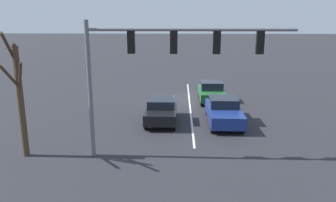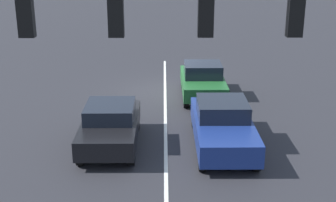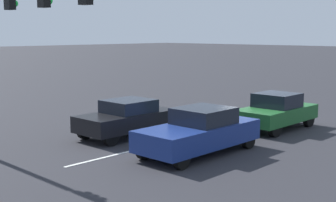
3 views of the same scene
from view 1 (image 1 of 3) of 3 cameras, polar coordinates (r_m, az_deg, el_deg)
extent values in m
plane|color=#28282D|center=(26.41, 3.70, 0.41)|extent=(240.00, 240.00, 0.00)
cube|color=silver|center=(24.25, 3.84, -0.83)|extent=(0.12, 16.46, 0.01)
cube|color=navy|center=(20.29, 9.66, -2.07)|extent=(1.91, 4.69, 0.71)
cube|color=black|center=(20.38, 9.64, -0.15)|extent=(1.68, 1.83, 0.56)
cube|color=red|center=(22.54, 10.62, -0.01)|extent=(0.24, 0.06, 0.12)
cube|color=red|center=(22.38, 7.24, 0.02)|extent=(0.24, 0.06, 0.12)
cylinder|color=black|center=(18.84, 12.79, -4.63)|extent=(0.22, 0.61, 0.61)
cylinder|color=black|center=(18.60, 7.79, -4.64)|extent=(0.22, 0.61, 0.61)
cylinder|color=black|center=(22.21, 11.15, -1.67)|extent=(0.22, 0.61, 0.61)
cylinder|color=black|center=(22.01, 6.91, -1.65)|extent=(0.22, 0.61, 0.61)
cube|color=black|center=(20.25, -1.17, -1.93)|extent=(1.85, 4.08, 0.64)
cube|color=black|center=(20.21, -1.15, -0.28)|extent=(1.63, 1.82, 0.50)
cube|color=red|center=(22.11, 0.80, -0.12)|extent=(0.24, 0.06, 0.12)
cube|color=red|center=(22.17, -2.54, -0.09)|extent=(0.24, 0.06, 0.12)
cylinder|color=black|center=(18.92, 1.00, -4.10)|extent=(0.22, 0.66, 0.66)
cylinder|color=black|center=(19.01, -3.81, -4.04)|extent=(0.22, 0.66, 0.66)
cylinder|color=black|center=(21.70, 1.15, -1.70)|extent=(0.22, 0.66, 0.66)
cylinder|color=black|center=(21.79, -3.03, -1.65)|extent=(0.22, 0.66, 0.66)
cube|color=#1E5928|center=(25.55, 7.57, 1.35)|extent=(1.87, 4.06, 0.61)
cube|color=black|center=(25.47, 7.60, 2.69)|extent=(1.64, 1.62, 0.59)
cube|color=red|center=(27.52, 8.56, 2.56)|extent=(0.24, 0.06, 0.12)
cube|color=red|center=(27.41, 5.84, 2.60)|extent=(0.24, 0.06, 0.12)
cylinder|color=black|center=(24.33, 9.73, -0.11)|extent=(0.22, 0.70, 0.70)
cylinder|color=black|center=(24.17, 5.96, -0.07)|extent=(0.22, 0.70, 0.70)
cylinder|color=black|center=(27.09, 8.97, 1.38)|extent=(0.22, 0.70, 0.70)
cylinder|color=black|center=(26.94, 5.57, 1.42)|extent=(0.22, 0.70, 0.70)
cylinder|color=slate|center=(15.08, -13.43, 1.72)|extent=(0.20, 0.20, 6.21)
cylinder|color=slate|center=(14.20, 3.98, 12.30)|extent=(8.93, 0.14, 0.14)
cube|color=black|center=(14.62, 15.75, 9.72)|extent=(0.32, 0.22, 0.95)
sphere|color=#4C0C0C|center=(14.76, 15.68, 10.87)|extent=(0.20, 0.20, 0.20)
sphere|color=#4C420C|center=(14.77, 15.60, 9.77)|extent=(0.20, 0.20, 0.20)
sphere|color=#19D83F|center=(14.80, 15.53, 8.67)|extent=(0.20, 0.20, 0.20)
cube|color=black|center=(14.31, 8.48, 10.01)|extent=(0.32, 0.22, 0.95)
sphere|color=#4C0C0C|center=(14.45, 8.46, 11.18)|extent=(0.20, 0.20, 0.20)
sphere|color=#4C420C|center=(14.47, 8.42, 10.05)|extent=(0.20, 0.20, 0.20)
sphere|color=#19D83F|center=(14.49, 8.38, 8.93)|extent=(0.20, 0.20, 0.20)
cube|color=black|center=(14.23, 1.01, 10.13)|extent=(0.32, 0.22, 0.95)
sphere|color=#4C0C0C|center=(14.37, 1.03, 11.31)|extent=(0.20, 0.20, 0.20)
sphere|color=#4C420C|center=(14.38, 1.02, 10.18)|extent=(0.20, 0.20, 0.20)
sphere|color=#19D83F|center=(14.41, 1.02, 9.04)|extent=(0.20, 0.20, 0.20)
cube|color=black|center=(14.38, -6.43, 10.09)|extent=(0.32, 0.22, 0.95)
sphere|color=#4C0C0C|center=(14.52, -6.36, 11.26)|extent=(0.20, 0.20, 0.20)
sphere|color=#4C420C|center=(14.54, -6.33, 10.13)|extent=(0.20, 0.20, 0.20)
sphere|color=#19D83F|center=(14.56, -6.30, 9.02)|extent=(0.20, 0.20, 0.20)
cylinder|color=#423323|center=(16.19, -24.25, -0.28)|extent=(0.29, 0.29, 5.13)
cylinder|color=#423323|center=(15.48, -25.86, 3.88)|extent=(0.27, 1.24, 1.22)
cylinder|color=#423323|center=(15.45, -24.95, 6.21)|extent=(0.54, 0.91, 1.69)
cylinder|color=#423323|center=(15.17, -25.94, 8.20)|extent=(0.35, 1.45, 1.44)
cylinder|color=#423323|center=(15.55, -24.37, 3.86)|extent=(0.69, 0.82, 1.38)
camera|label=2|loc=(4.68, 11.19, 18.29)|focal=50.00mm
camera|label=3|loc=(14.76, 61.28, -1.56)|focal=50.00mm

